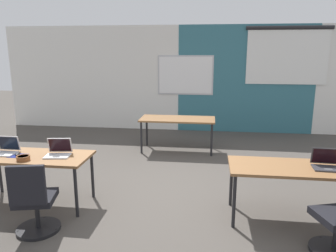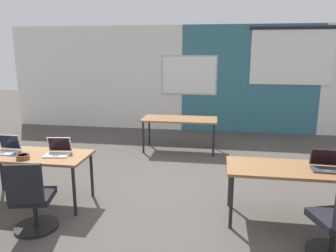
{
  "view_description": "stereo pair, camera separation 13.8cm",
  "coord_description": "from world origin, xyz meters",
  "px_view_note": "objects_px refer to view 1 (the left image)",
  "views": [
    {
      "loc": [
        0.68,
        -4.63,
        2.13
      ],
      "look_at": [
        0.02,
        0.48,
        0.94
      ],
      "focal_mm": 34.77,
      "sensor_mm": 36.0,
      "label": 1
    },
    {
      "loc": [
        0.82,
        -4.61,
        2.13
      ],
      "look_at": [
        0.02,
        0.48,
        0.94
      ],
      "focal_mm": 34.77,
      "sensor_mm": 36.0,
      "label": 2
    }
  ],
  "objects_px": {
    "laptop_near_left_inner": "(58,152)",
    "mouse_near_left_end": "(18,154)",
    "laptop_near_right_end": "(326,164)",
    "chair_near_left_inner": "(34,204)",
    "desk_near_left": "(33,159)",
    "desk_far_center": "(178,121)",
    "desk_near_right": "(293,171)",
    "laptop_near_left_end": "(5,150)",
    "snack_bowl": "(23,158)"
  },
  "relations": [
    {
      "from": "laptop_near_left_end",
      "to": "snack_bowl",
      "type": "bearing_deg",
      "value": -29.86
    },
    {
      "from": "desk_near_left",
      "to": "mouse_near_left_end",
      "type": "bearing_deg",
      "value": -166.49
    },
    {
      "from": "desk_near_right",
      "to": "mouse_near_left_end",
      "type": "xyz_separation_m",
      "value": [
        -3.69,
        -0.04,
        0.08
      ]
    },
    {
      "from": "desk_far_center",
      "to": "laptop_near_left_end",
      "type": "distance_m",
      "value": 3.51
    },
    {
      "from": "chair_near_left_inner",
      "to": "desk_near_right",
      "type": "bearing_deg",
      "value": -179.14
    },
    {
      "from": "desk_near_left",
      "to": "laptop_near_left_inner",
      "type": "relative_size",
      "value": 4.34
    },
    {
      "from": "chair_near_left_inner",
      "to": "laptop_near_right_end",
      "type": "bearing_deg",
      "value": 179.49
    },
    {
      "from": "desk_near_right",
      "to": "desk_far_center",
      "type": "relative_size",
      "value": 1.0
    },
    {
      "from": "mouse_near_left_end",
      "to": "laptop_near_left_end",
      "type": "bearing_deg",
      "value": 160.5
    },
    {
      "from": "mouse_near_left_end",
      "to": "chair_near_left_inner",
      "type": "distance_m",
      "value": 0.99
    },
    {
      "from": "desk_near_left",
      "to": "laptop_near_right_end",
      "type": "xyz_separation_m",
      "value": [
        3.89,
        0.01,
        0.11
      ]
    },
    {
      "from": "mouse_near_left_end",
      "to": "snack_bowl",
      "type": "xyz_separation_m",
      "value": [
        0.18,
        -0.17,
        0.01
      ]
    },
    {
      "from": "desk_far_center",
      "to": "laptop_near_right_end",
      "type": "bearing_deg",
      "value": -52.61
    },
    {
      "from": "desk_near_left",
      "to": "laptop_near_right_end",
      "type": "bearing_deg",
      "value": 0.08
    },
    {
      "from": "mouse_near_left_end",
      "to": "laptop_near_left_inner",
      "type": "xyz_separation_m",
      "value": [
        0.56,
        0.08,
        0.03
      ]
    },
    {
      "from": "desk_near_left",
      "to": "desk_far_center",
      "type": "distance_m",
      "value": 3.3
    },
    {
      "from": "chair_near_left_inner",
      "to": "desk_near_left",
      "type": "bearing_deg",
      "value": -73.56
    },
    {
      "from": "desk_near_right",
      "to": "laptop_near_left_end",
      "type": "xyz_separation_m",
      "value": [
        -3.92,
        0.04,
        0.11
      ]
    },
    {
      "from": "chair_near_left_inner",
      "to": "desk_far_center",
      "type": "bearing_deg",
      "value": -123.35
    },
    {
      "from": "laptop_near_right_end",
      "to": "chair_near_left_inner",
      "type": "height_order",
      "value": "laptop_near_right_end"
    },
    {
      "from": "laptop_near_left_end",
      "to": "snack_bowl",
      "type": "height_order",
      "value": "laptop_near_left_end"
    },
    {
      "from": "laptop_near_left_end",
      "to": "laptop_near_left_inner",
      "type": "bearing_deg",
      "value": 0.96
    },
    {
      "from": "laptop_near_left_inner",
      "to": "chair_near_left_inner",
      "type": "xyz_separation_m",
      "value": [
        0.05,
        -0.78,
        -0.39
      ]
    },
    {
      "from": "laptop_near_left_inner",
      "to": "desk_far_center",
      "type": "bearing_deg",
      "value": 55.03
    },
    {
      "from": "desk_near_right",
      "to": "snack_bowl",
      "type": "xyz_separation_m",
      "value": [
        -3.5,
        -0.21,
        0.1
      ]
    },
    {
      "from": "laptop_near_left_inner",
      "to": "snack_bowl",
      "type": "relative_size",
      "value": 2.08
    },
    {
      "from": "desk_far_center",
      "to": "mouse_near_left_end",
      "type": "xyz_separation_m",
      "value": [
        -1.94,
        -2.84,
        0.08
      ]
    },
    {
      "from": "laptop_near_right_end",
      "to": "chair_near_left_inner",
      "type": "bearing_deg",
      "value": -164.24
    },
    {
      "from": "desk_far_center",
      "to": "laptop_near_right_end",
      "type": "relative_size",
      "value": 4.61
    },
    {
      "from": "laptop_near_left_inner",
      "to": "mouse_near_left_end",
      "type": "bearing_deg",
      "value": -179.9
    },
    {
      "from": "laptop_near_left_end",
      "to": "chair_near_left_inner",
      "type": "xyz_separation_m",
      "value": [
        0.84,
        -0.78,
        -0.39
      ]
    },
    {
      "from": "desk_near_left",
      "to": "laptop_near_right_end",
      "type": "distance_m",
      "value": 3.89
    },
    {
      "from": "desk_near_left",
      "to": "laptop_near_left_end",
      "type": "relative_size",
      "value": 4.78
    },
    {
      "from": "snack_bowl",
      "to": "laptop_near_right_end",
      "type": "bearing_deg",
      "value": 3.2
    },
    {
      "from": "desk_near_right",
      "to": "mouse_near_left_end",
      "type": "relative_size",
      "value": 14.98
    },
    {
      "from": "chair_near_left_inner",
      "to": "snack_bowl",
      "type": "relative_size",
      "value": 5.18
    },
    {
      "from": "laptop_near_left_end",
      "to": "laptop_near_right_end",
      "type": "bearing_deg",
      "value": 0.54
    },
    {
      "from": "desk_near_left",
      "to": "chair_near_left_inner",
      "type": "xyz_separation_m",
      "value": [
        0.42,
        -0.75,
        -0.28
      ]
    },
    {
      "from": "laptop_near_right_end",
      "to": "desk_near_right",
      "type": "bearing_deg",
      "value": -175.61
    },
    {
      "from": "laptop_near_right_end",
      "to": "snack_bowl",
      "type": "height_order",
      "value": "laptop_near_right_end"
    },
    {
      "from": "mouse_near_left_end",
      "to": "snack_bowl",
      "type": "bearing_deg",
      "value": -42.18
    },
    {
      "from": "mouse_near_left_end",
      "to": "desk_near_right",
      "type": "bearing_deg",
      "value": 0.7
    },
    {
      "from": "laptop_near_left_end",
      "to": "snack_bowl",
      "type": "relative_size",
      "value": 1.89
    },
    {
      "from": "desk_near_left",
      "to": "desk_near_right",
      "type": "xyz_separation_m",
      "value": [
        3.5,
        0.0,
        0.0
      ]
    },
    {
      "from": "desk_near_left",
      "to": "desk_far_center",
      "type": "xyz_separation_m",
      "value": [
        1.75,
        2.8,
        0.0
      ]
    },
    {
      "from": "desk_far_center",
      "to": "mouse_near_left_end",
      "type": "relative_size",
      "value": 14.98
    },
    {
      "from": "laptop_near_right_end",
      "to": "snack_bowl",
      "type": "relative_size",
      "value": 1.95
    },
    {
      "from": "laptop_near_right_end",
      "to": "mouse_near_left_end",
      "type": "xyz_separation_m",
      "value": [
        -4.07,
        -0.05,
        -0.03
      ]
    },
    {
      "from": "snack_bowl",
      "to": "desk_far_center",
      "type": "bearing_deg",
      "value": 59.8
    },
    {
      "from": "desk_near_left",
      "to": "laptop_near_right_end",
      "type": "height_order",
      "value": "laptop_near_right_end"
    }
  ]
}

